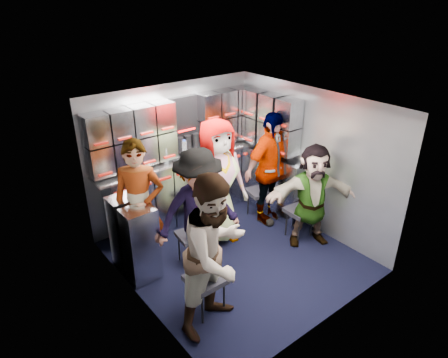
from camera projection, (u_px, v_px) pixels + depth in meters
floor at (236, 256)px, 5.45m from camera, size 3.00×3.00×0.00m
wall_back at (173, 152)px, 6.06m from camera, size 2.80×0.04×2.10m
wall_left at (135, 225)px, 4.21m from camera, size 0.04×3.00×2.10m
wall_right at (311, 161)px, 5.77m from camera, size 0.04×3.00×2.10m
ceiling at (238, 105)px, 4.54m from camera, size 2.80×3.00×0.02m
cart_bank_back at (183, 190)px, 6.15m from camera, size 2.68×0.38×0.99m
cart_bank_left at (134, 238)px, 4.97m from camera, size 0.38×0.76×0.99m
counter at (181, 159)px, 5.92m from camera, size 2.68×0.42×0.03m
locker_bank_back at (177, 127)px, 5.76m from camera, size 2.68×0.28×0.82m
locker_bank_right at (271, 122)px, 6.00m from camera, size 0.28×1.00×0.82m
right_cabinet at (272, 183)px, 6.35m from camera, size 0.28×1.20×1.00m
coffee_niche at (185, 125)px, 5.91m from camera, size 0.46×0.16×0.84m
red_latch_strip at (189, 171)px, 5.84m from camera, size 2.60×0.02×0.03m
jump_seat_near_left at (206, 281)px, 4.36m from camera, size 0.40×0.38×0.48m
jump_seat_mid_left at (192, 236)px, 5.21m from camera, size 0.40×0.39×0.43m
jump_seat_center at (210, 210)px, 5.82m from camera, size 0.46×0.45×0.42m
jump_seat_mid_right at (260, 193)px, 6.28m from camera, size 0.44×0.42×0.44m
jump_seat_near_right at (300, 212)px, 5.74m from camera, size 0.40×0.38×0.45m
attendant_standing at (140, 207)px, 4.92m from camera, size 0.76×0.71×1.74m
attendant_arc_a at (216, 254)px, 4.03m from camera, size 0.99×0.85×1.77m
attendant_arc_b at (199, 212)px, 4.88m from camera, size 1.17×0.82×1.66m
attendant_arc_c at (217, 182)px, 5.47m from camera, size 0.94×0.68×1.80m
attendant_arc_d at (269, 169)px, 5.95m from camera, size 1.06×0.54×1.74m
attendant_arc_e at (312, 196)px, 5.46m from camera, size 1.41×1.06×1.48m
bottle_left at (166, 156)px, 5.67m from camera, size 0.07×0.07×0.24m
bottle_mid at (185, 150)px, 5.84m from camera, size 0.07×0.07×0.27m
bottle_right at (230, 138)px, 6.33m from camera, size 0.06×0.06×0.24m
cup_left at (147, 166)px, 5.53m from camera, size 0.07×0.07×0.10m
cup_right at (214, 147)px, 6.17m from camera, size 0.08×0.08×0.10m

